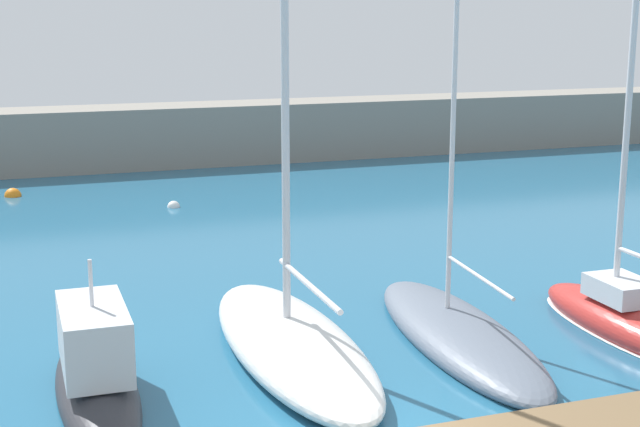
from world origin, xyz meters
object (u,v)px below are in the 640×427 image
sailboat_slate_fourth (458,333)px  sailboat_red_fifth (625,318)px  mooring_buoy_orange (13,196)px  mooring_buoy_white (174,207)px  sailboat_white_third (291,340)px  motorboat_charcoal_second (96,373)px

sailboat_slate_fourth → sailboat_red_fifth: size_ratio=1.18×
sailboat_slate_fourth → mooring_buoy_orange: size_ratio=18.69×
mooring_buoy_orange → mooring_buoy_white: bearing=-36.8°
sailboat_red_fifth → mooring_buoy_orange: (-13.49, 22.67, -0.38)m
sailboat_slate_fourth → mooring_buoy_white: size_ratio=25.95×
sailboat_white_third → mooring_buoy_orange: (-5.39, 21.55, -0.42)m
mooring_buoy_white → mooring_buoy_orange: (-5.96, 4.46, 0.00)m
mooring_buoy_white → sailboat_white_third: bearing=-91.9°
motorboat_charcoal_second → sailboat_white_third: (4.37, 0.70, -0.07)m
mooring_buoy_white → sailboat_red_fifth: bearing=-67.5°
sailboat_white_third → motorboat_charcoal_second: bearing=99.8°
motorboat_charcoal_second → sailboat_slate_fourth: size_ratio=0.48×
sailboat_red_fifth → mooring_buoy_white: sailboat_red_fifth is taller
sailboat_slate_fourth → motorboat_charcoal_second: bearing=97.7°
sailboat_slate_fourth → sailboat_red_fifth: (4.08, -0.80, 0.17)m
motorboat_charcoal_second → sailboat_white_third: sailboat_white_third is taller
mooring_buoy_white → mooring_buoy_orange: mooring_buoy_orange is taller
sailboat_white_third → mooring_buoy_orange: bearing=14.7°
sailboat_red_fifth → mooring_buoy_orange: size_ratio=15.90×
motorboat_charcoal_second → sailboat_red_fifth: 12.48m
motorboat_charcoal_second → mooring_buoy_orange: motorboat_charcoal_second is taller
sailboat_red_fifth → mooring_buoy_white: size_ratio=22.08×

